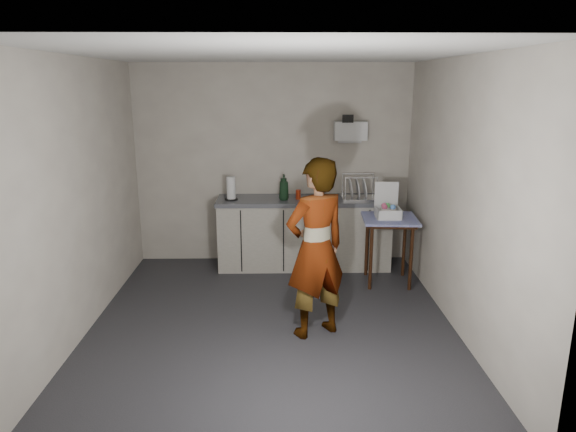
{
  "coord_description": "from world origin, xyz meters",
  "views": [
    {
      "loc": [
        0.07,
        -4.71,
        2.36
      ],
      "look_at": [
        0.17,
        0.45,
        1.01
      ],
      "focal_mm": 32.0,
      "sensor_mm": 36.0,
      "label": 1
    }
  ],
  "objects_px": {
    "side_table": "(389,226)",
    "dark_bottle": "(284,189)",
    "soda_can": "(298,194)",
    "standing_man": "(316,249)",
    "kitchen_counter": "(304,235)",
    "soap_bottle": "(284,187)",
    "dish_rack": "(359,193)",
    "paper_towel": "(231,189)",
    "bakery_box": "(388,210)"
  },
  "relations": [
    {
      "from": "side_table",
      "to": "dark_bottle",
      "type": "relative_size",
      "value": 3.01
    },
    {
      "from": "soda_can",
      "to": "standing_man",
      "type": "bearing_deg",
      "value": -87.1
    },
    {
      "from": "kitchen_counter",
      "to": "dark_bottle",
      "type": "height_order",
      "value": "dark_bottle"
    },
    {
      "from": "side_table",
      "to": "soap_bottle",
      "type": "distance_m",
      "value": 1.4
    },
    {
      "from": "kitchen_counter",
      "to": "soda_can",
      "type": "xyz_separation_m",
      "value": [
        -0.08,
        -0.03,
        0.54
      ]
    },
    {
      "from": "dish_rack",
      "to": "soda_can",
      "type": "bearing_deg",
      "value": -179.85
    },
    {
      "from": "kitchen_counter",
      "to": "soap_bottle",
      "type": "height_order",
      "value": "soap_bottle"
    },
    {
      "from": "side_table",
      "to": "dish_rack",
      "type": "distance_m",
      "value": 0.7
    },
    {
      "from": "dark_bottle",
      "to": "paper_towel",
      "type": "xyz_separation_m",
      "value": [
        -0.66,
        -0.03,
        0.01
      ]
    },
    {
      "from": "soap_bottle",
      "to": "dish_rack",
      "type": "height_order",
      "value": "soap_bottle"
    },
    {
      "from": "bakery_box",
      "to": "dark_bottle",
      "type": "bearing_deg",
      "value": 156.33
    },
    {
      "from": "kitchen_counter",
      "to": "standing_man",
      "type": "distance_m",
      "value": 1.94
    },
    {
      "from": "standing_man",
      "to": "kitchen_counter",
      "type": "bearing_deg",
      "value": -118.06
    },
    {
      "from": "dish_rack",
      "to": "paper_towel",
      "type": "bearing_deg",
      "value": -179.24
    },
    {
      "from": "bakery_box",
      "to": "soda_can",
      "type": "bearing_deg",
      "value": 152.82
    },
    {
      "from": "soda_can",
      "to": "bakery_box",
      "type": "distance_m",
      "value": 1.17
    },
    {
      "from": "standing_man",
      "to": "dish_rack",
      "type": "relative_size",
      "value": 3.88
    },
    {
      "from": "dark_bottle",
      "to": "kitchen_counter",
      "type": "bearing_deg",
      "value": 5.24
    },
    {
      "from": "bakery_box",
      "to": "paper_towel",
      "type": "bearing_deg",
      "value": 165.1
    },
    {
      "from": "standing_man",
      "to": "dish_rack",
      "type": "distance_m",
      "value": 1.98
    },
    {
      "from": "soap_bottle",
      "to": "dark_bottle",
      "type": "bearing_deg",
      "value": 93.66
    },
    {
      "from": "standing_man",
      "to": "soda_can",
      "type": "distance_m",
      "value": 1.87
    },
    {
      "from": "soap_bottle",
      "to": "soda_can",
      "type": "height_order",
      "value": "soap_bottle"
    },
    {
      "from": "soap_bottle",
      "to": "soda_can",
      "type": "bearing_deg",
      "value": 12.48
    },
    {
      "from": "kitchen_counter",
      "to": "dish_rack",
      "type": "height_order",
      "value": "dish_rack"
    },
    {
      "from": "kitchen_counter",
      "to": "paper_towel",
      "type": "relative_size",
      "value": 7.57
    },
    {
      "from": "dish_rack",
      "to": "soap_bottle",
      "type": "bearing_deg",
      "value": -177.43
    },
    {
      "from": "paper_towel",
      "to": "standing_man",
      "type": "bearing_deg",
      "value": -62.8
    },
    {
      "from": "standing_man",
      "to": "side_table",
      "type": "bearing_deg",
      "value": -155.36
    },
    {
      "from": "side_table",
      "to": "soap_bottle",
      "type": "height_order",
      "value": "soap_bottle"
    },
    {
      "from": "paper_towel",
      "to": "soda_can",
      "type": "bearing_deg",
      "value": 1.3
    },
    {
      "from": "kitchen_counter",
      "to": "side_table",
      "type": "bearing_deg",
      "value": -31.43
    },
    {
      "from": "dark_bottle",
      "to": "side_table",
      "type": "bearing_deg",
      "value": -24.78
    },
    {
      "from": "side_table",
      "to": "paper_towel",
      "type": "distance_m",
      "value": 2.02
    },
    {
      "from": "kitchen_counter",
      "to": "side_table",
      "type": "distance_m",
      "value": 1.18
    },
    {
      "from": "bakery_box",
      "to": "kitchen_counter",
      "type": "bearing_deg",
      "value": 149.56
    },
    {
      "from": "kitchen_counter",
      "to": "paper_towel",
      "type": "height_order",
      "value": "paper_towel"
    },
    {
      "from": "side_table",
      "to": "paper_towel",
      "type": "xyz_separation_m",
      "value": [
        -1.91,
        0.55,
        0.34
      ]
    },
    {
      "from": "soda_can",
      "to": "paper_towel",
      "type": "relative_size",
      "value": 0.41
    },
    {
      "from": "kitchen_counter",
      "to": "side_table",
      "type": "height_order",
      "value": "kitchen_counter"
    },
    {
      "from": "side_table",
      "to": "dark_bottle",
      "type": "distance_m",
      "value": 1.41
    },
    {
      "from": "dark_bottle",
      "to": "standing_man",
      "type": "bearing_deg",
      "value": -81.44
    },
    {
      "from": "standing_man",
      "to": "dark_bottle",
      "type": "relative_size",
      "value": 6.36
    },
    {
      "from": "standing_man",
      "to": "bakery_box",
      "type": "bearing_deg",
      "value": -154.19
    },
    {
      "from": "kitchen_counter",
      "to": "standing_man",
      "type": "bearing_deg",
      "value": -89.52
    },
    {
      "from": "dark_bottle",
      "to": "dish_rack",
      "type": "relative_size",
      "value": 0.61
    },
    {
      "from": "dark_bottle",
      "to": "dish_rack",
      "type": "distance_m",
      "value": 0.96
    },
    {
      "from": "soda_can",
      "to": "dark_bottle",
      "type": "relative_size",
      "value": 0.44
    },
    {
      "from": "side_table",
      "to": "paper_towel",
      "type": "bearing_deg",
      "value": 167.68
    },
    {
      "from": "standing_man",
      "to": "soda_can",
      "type": "height_order",
      "value": "standing_man"
    }
  ]
}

